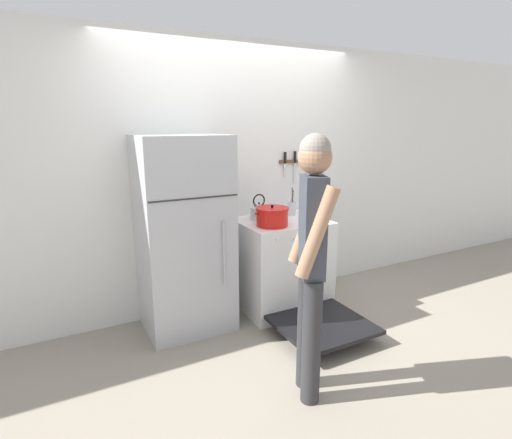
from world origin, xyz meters
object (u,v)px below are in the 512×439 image
person (312,254)px  tea_kettle (259,211)px  stove_range (283,265)px  dutch_oven_pot (272,217)px  utensil_jar (292,208)px  refrigerator (185,235)px

person → tea_kettle: bearing=8.6°
stove_range → dutch_oven_pot: dutch_oven_pot is taller
stove_range → dutch_oven_pot: 0.57m
stove_range → utensil_jar: bearing=41.5°
utensil_jar → stove_range: bearing=-138.5°
dutch_oven_pot → utensil_jar: (0.39, 0.28, -0.01)m
tea_kettle → person: 1.41m
refrigerator → stove_range: (0.95, -0.08, -0.41)m
tea_kettle → utensil_jar: (0.38, 0.01, -0.00)m
person → dutch_oven_pot: bearing=5.8°
refrigerator → person: person is taller
stove_range → person: bearing=-114.0°
dutch_oven_pot → utensil_jar: size_ratio=1.21×
refrigerator → stove_range: size_ratio=1.22×
refrigerator → dutch_oven_pot: 0.79m
tea_kettle → person: (-0.36, -1.36, 0.03)m
stove_range → dutch_oven_pot: size_ratio=4.08×
dutch_oven_pot → refrigerator: bearing=166.8°
dutch_oven_pot → tea_kettle: 0.27m
refrigerator → person: bearing=-71.6°
stove_range → tea_kettle: 0.58m
refrigerator → utensil_jar: size_ratio=6.01×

